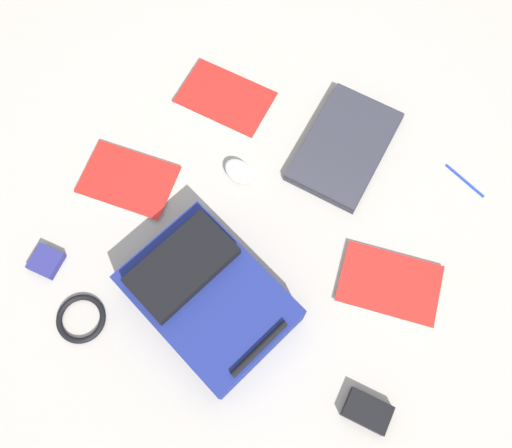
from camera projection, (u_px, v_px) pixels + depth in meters
The scene contains 11 objects.
ground_plane at pixel (253, 227), 1.55m from camera, with size 3.48×3.48×0.00m, color gray.
backpack at pixel (207, 296), 1.42m from camera, with size 0.41×0.48×0.16m.
laptop at pixel (345, 146), 1.62m from camera, with size 0.36×0.23×0.03m.
book_comic at pixel (390, 284), 1.49m from camera, with size 0.22×0.30×0.02m.
book_red at pixel (129, 180), 1.59m from camera, with size 0.21×0.28×0.02m.
book_blue at pixel (225, 98), 1.68m from camera, with size 0.18×0.27×0.02m.
computer_mouse at pixel (239, 171), 1.58m from camera, with size 0.06×0.09×0.04m, color silver.
cable_coil at pixel (81, 319), 1.46m from camera, with size 0.13×0.13×0.02m, color black.
power_brick at pixel (367, 411), 1.37m from camera, with size 0.08×0.11×0.03m, color black.
pen_black at pixel (465, 180), 1.59m from camera, with size 0.01×0.01×0.14m, color #1933B2.
earbud_pouch at pixel (46, 261), 1.50m from camera, with size 0.08×0.08×0.03m, color navy.
Camera 1 is at (0.44, 0.24, 1.47)m, focal length 38.42 mm.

